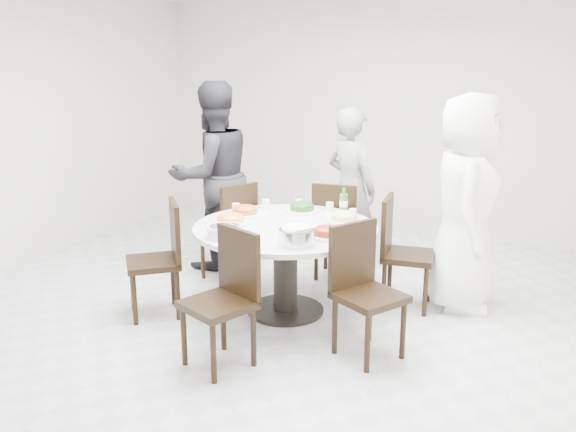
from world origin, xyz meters
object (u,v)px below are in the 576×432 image
at_px(diner_right, 466,203).
at_px(rice_bowl, 297,237).
at_px(chair_sw, 153,260).
at_px(diner_left, 213,176).
at_px(dining_table, 285,269).
at_px(chair_n, 338,229).
at_px(chair_se, 370,294).
at_px(beverage_bottle, 344,202).
at_px(chair_nw, 227,231).
at_px(diner_middle, 351,188).
at_px(soup_bowl, 225,232).
at_px(chair_ne, 408,253).
at_px(chair_s, 218,301).

bearing_deg(diner_right, rice_bowl, 129.19).
relative_size(chair_sw, diner_left, 0.51).
relative_size(dining_table, chair_n, 1.58).
xyz_separation_m(chair_se, beverage_bottle, (-0.56, 0.97, 0.40)).
height_order(chair_nw, chair_se, same).
distance_m(chair_nw, diner_right, 2.20).
distance_m(diner_middle, soup_bowl, 1.87).
bearing_deg(dining_table, chair_sw, -152.25).
bearing_deg(diner_middle, beverage_bottle, 127.74).
bearing_deg(diner_middle, chair_se, 135.92).
distance_m(diner_middle, beverage_bottle, 0.88).
distance_m(chair_se, soup_bowl, 1.19).
xyz_separation_m(chair_nw, diner_middle, (0.92, 0.87, 0.33)).
height_order(chair_nw, chair_sw, same).
height_order(diner_left, beverage_bottle, diner_left).
distance_m(chair_sw, diner_middle, 2.16).
xyz_separation_m(diner_right, beverage_bottle, (-0.98, -0.24, -0.03)).
bearing_deg(rice_bowl, chair_sw, -176.29).
distance_m(chair_ne, chair_nw, 1.73).
distance_m(dining_table, diner_middle, 1.43).
relative_size(chair_ne, chair_sw, 1.00).
relative_size(chair_n, chair_se, 1.00).
distance_m(diner_left, soup_bowl, 1.55).
height_order(dining_table, beverage_bottle, beverage_bottle).
xyz_separation_m(diner_right, rice_bowl, (-1.00, -1.18, -0.10)).
distance_m(dining_table, chair_n, 1.00).
xyz_separation_m(chair_nw, diner_right, (2.14, 0.27, 0.43)).
xyz_separation_m(chair_ne, chair_s, (-0.91, -1.58, 0.00)).
height_order(dining_table, diner_middle, diner_middle).
bearing_deg(diner_left, diner_middle, 145.90).
distance_m(diner_right, diner_middle, 1.36).
relative_size(chair_s, soup_bowl, 3.43).
xyz_separation_m(chair_sw, rice_bowl, (1.25, 0.08, 0.33)).
height_order(chair_ne, rice_bowl, chair_ne).
bearing_deg(diner_right, chair_n, 68.40).
height_order(chair_s, rice_bowl, chair_s).
distance_m(dining_table, chair_se, 0.99).
relative_size(chair_ne, rice_bowl, 3.53).
relative_size(chair_sw, chair_s, 1.00).
bearing_deg(chair_ne, chair_s, 142.45).
relative_size(chair_s, diner_right, 0.53).
height_order(chair_nw, diner_middle, diner_middle).
bearing_deg(beverage_bottle, diner_middle, 105.34).
xyz_separation_m(rice_bowl, soup_bowl, (-0.57, -0.06, -0.02)).
height_order(chair_ne, beverage_bottle, beverage_bottle).
relative_size(rice_bowl, beverage_bottle, 1.12).
xyz_separation_m(chair_sw, soup_bowl, (0.68, 0.02, 0.32)).
relative_size(dining_table, chair_sw, 1.58).
bearing_deg(dining_table, diner_left, 146.39).
bearing_deg(chair_nw, chair_n, 138.99).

